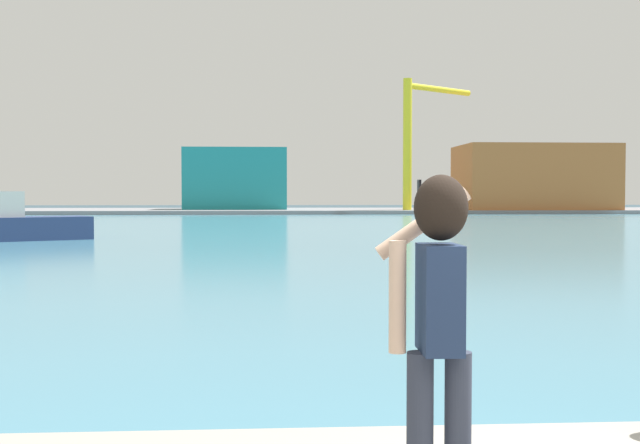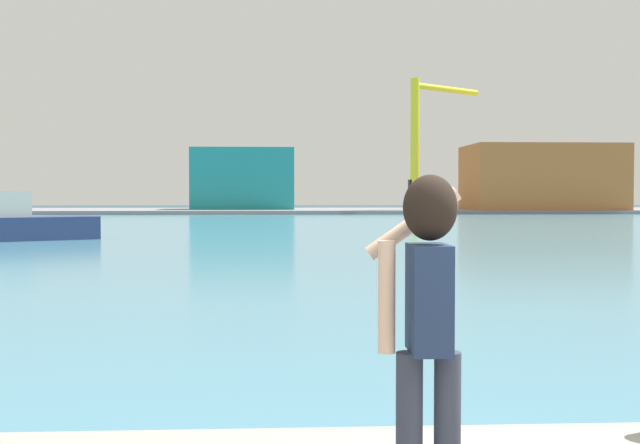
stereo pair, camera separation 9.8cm
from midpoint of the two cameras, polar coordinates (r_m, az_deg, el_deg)
ground_plane at (r=53.52m, az=-1.25°, el=-0.34°), size 220.00×220.00×0.00m
harbor_water at (r=55.52m, az=-1.32°, el=-0.25°), size 140.00×100.00×0.02m
far_shore_dock at (r=95.49m, az=-2.04°, el=0.82°), size 140.00×20.00×0.43m
person_photographer at (r=4.12m, az=8.43°, el=-5.99°), size 0.52×0.55×1.74m
boat_moored at (r=39.94m, az=-21.10°, el=-0.08°), size 7.30×5.51×2.32m
warehouse_left at (r=95.52m, az=-5.55°, el=3.12°), size 12.14×8.22×7.29m
warehouse_right at (r=96.40m, az=15.80°, el=3.13°), size 17.45×10.55×7.58m
port_crane at (r=91.49m, az=7.54°, el=6.66°), size 9.34×7.14×14.95m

